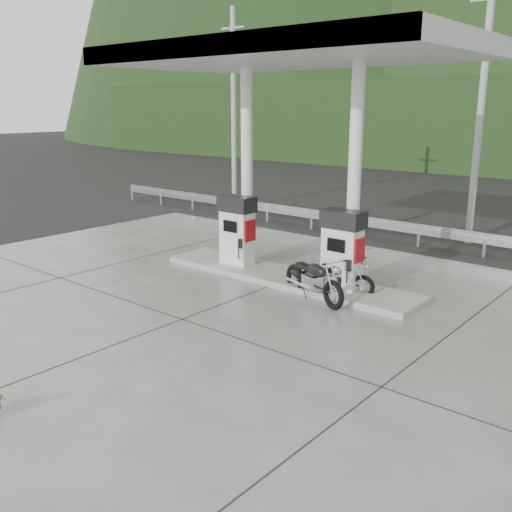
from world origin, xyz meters
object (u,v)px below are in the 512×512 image
Objects in this scene: gas_pump_right at (342,249)px; motorcycle_left at (336,279)px; gas_pump_left at (237,230)px; motorcycle_right at (314,280)px.

gas_pump_right is 1.08× the size of motorcycle_left.
gas_pump_right is 0.68m from motorcycle_left.
gas_pump_left is 3.11m from motorcycle_right.
gas_pump_left reaches higher than motorcycle_right.
motorcycle_right reaches higher than motorcycle_left.
gas_pump_left is 1.00× the size of gas_pump_right.
gas_pump_right is at bearing 91.76° from motorcycle_right.
gas_pump_left is 1.08× the size of motorcycle_left.
gas_pump_left is at bearing 157.34° from motorcycle_left.
gas_pump_left is at bearing 180.00° from gas_pump_right.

